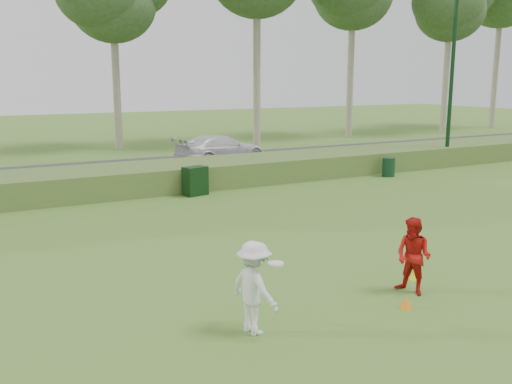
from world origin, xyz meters
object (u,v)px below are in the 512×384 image
utility_cabinet (195,181)px  lamp_post (454,44)px  player_white (254,288)px  car_right (221,149)px  cone_orange (406,302)px  player_red (413,256)px  cone_yellow (413,275)px  trash_bin (389,167)px

utility_cabinet → lamp_post: bearing=-10.5°
player_white → car_right: player_white is taller
utility_cabinet → cone_orange: bearing=-106.5°
car_right → cone_orange: bearing=155.7°
player_red → cone_yellow: (0.57, 0.56, -0.65)m
cone_orange → cone_yellow: (1.19, 1.07, -0.02)m
lamp_post → player_red: lamp_post is taller
utility_cabinet → trash_bin: bearing=-15.4°
player_white → player_red: player_white is taller
player_red → utility_cabinet: size_ratio=1.46×
cone_orange → utility_cabinet: 11.25m
player_white → cone_orange: size_ratio=6.63×
lamp_post → utility_cabinet: 14.08m
player_white → trash_bin: size_ratio=1.95×
player_white → utility_cabinet: (3.39, 10.81, -0.26)m
player_red → cone_orange: (-0.62, -0.51, -0.63)m
player_white → cone_yellow: 4.18m
lamp_post → cone_yellow: size_ratio=42.91×
player_white → player_red: (3.50, 0.08, -0.03)m
trash_bin → lamp_post: bearing=12.9°
player_white → cone_orange: player_white is taller
player_white → car_right: bearing=-36.6°
cone_orange → trash_bin: 14.34m
trash_bin → car_right: 8.11m
player_red → trash_bin: bearing=124.3°
player_white → cone_yellow: bearing=-94.6°
player_red → utility_cabinet: bearing=164.1°
player_white → trash_bin: 16.06m
lamp_post → car_right: (-9.18, 5.55, -4.86)m
player_white → car_right: (7.32, 17.14, -0.04)m
cone_yellow → car_right: 16.83m
lamp_post → car_right: lamp_post is taller
cone_orange → car_right: bearing=75.8°
cone_orange → utility_cabinet: utility_cabinet is taller
player_white → trash_bin: bearing=-62.3°
lamp_post → trash_bin: 6.90m
player_white → player_red: size_ratio=1.03×
utility_cabinet → trash_bin: 8.69m
player_red → cone_orange: player_red is taller
car_right → player_white: bearing=146.7°
player_red → utility_cabinet: 10.73m
lamp_post → utility_cabinet: bearing=-176.6°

